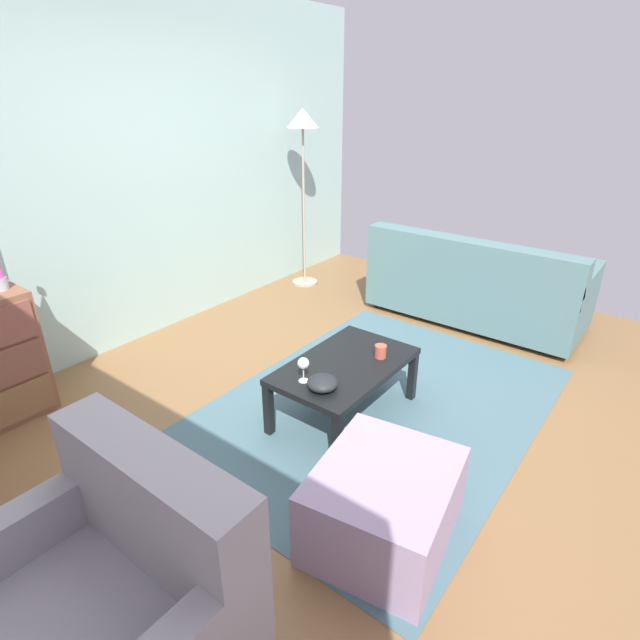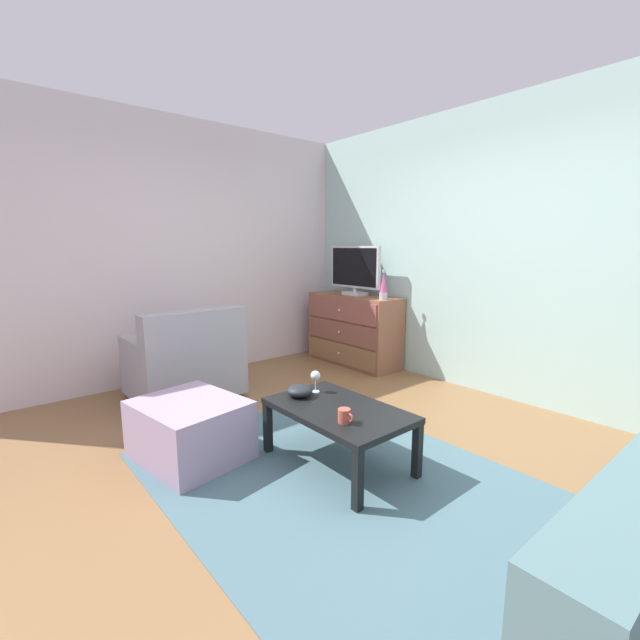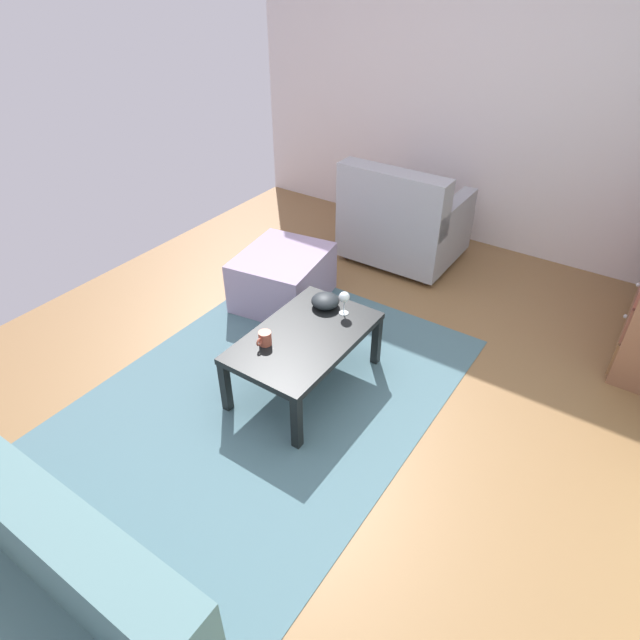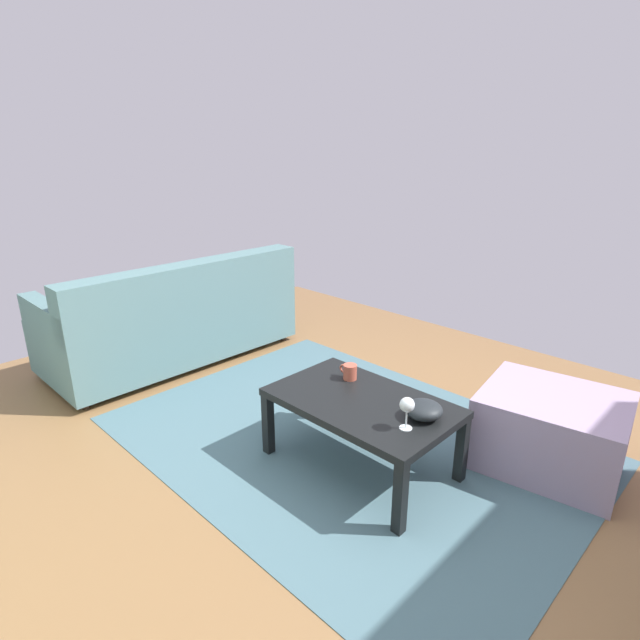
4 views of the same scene
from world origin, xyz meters
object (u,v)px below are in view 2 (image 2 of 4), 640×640
object	(u,v)px
wine_glass	(315,376)
ottoman	(190,430)
dresser	(353,329)
coffee_table	(338,414)
tv	(355,269)
mug	(344,416)
bowl_decorative	(300,391)
armchair	(186,363)
lava_lamp	(384,286)

from	to	relation	value
wine_glass	ottoman	world-z (taller)	wine_glass
dresser	ottoman	size ratio (longest dim) A/B	1.73
coffee_table	tv	bearing A→B (deg)	133.09
mug	tv	bearing A→B (deg)	134.24
bowl_decorative	armchair	distance (m)	1.50
bowl_decorative	ottoman	distance (m)	0.79
tv	wine_glass	bearing A→B (deg)	-51.67
tv	coffee_table	world-z (taller)	tv
armchair	ottoman	bearing A→B (deg)	-21.84
lava_lamp	wine_glass	bearing A→B (deg)	-62.83
ottoman	bowl_decorative	bearing A→B (deg)	59.57
bowl_decorative	tv	bearing A→B (deg)	126.18
lava_lamp	coffee_table	bearing A→B (deg)	-55.96
wine_glass	mug	world-z (taller)	wine_glass
mug	ottoman	distance (m)	1.10
lava_lamp	armchair	world-z (taller)	lava_lamp
lava_lamp	ottoman	bearing A→B (deg)	-78.87
lava_lamp	ottoman	world-z (taller)	lava_lamp
dresser	armchair	distance (m)	2.08
dresser	wine_glass	distance (m)	2.22
wine_glass	ottoman	xyz separation A→B (m)	(-0.38, -0.79, -0.31)
coffee_table	wine_glass	distance (m)	0.37
dresser	ottoman	distance (m)	2.72
dresser	bowl_decorative	distance (m)	2.33
coffee_table	lava_lamp	bearing A→B (deg)	124.04
tv	armchair	bearing A→B (deg)	-92.66
tv	ottoman	distance (m)	2.90
mug	coffee_table	bearing A→B (deg)	146.03
armchair	coffee_table	bearing A→B (deg)	8.47
wine_glass	bowl_decorative	world-z (taller)	wine_glass
tv	armchair	world-z (taller)	tv
dresser	coffee_table	xyz separation A→B (m)	(1.70, -1.81, -0.07)
dresser	lava_lamp	bearing A→B (deg)	-4.90
lava_lamp	dresser	bearing A→B (deg)	175.10
lava_lamp	ottoman	size ratio (longest dim) A/B	0.47
tv	mug	bearing A→B (deg)	-45.76
mug	bowl_decorative	xyz separation A→B (m)	(-0.53, 0.07, -0.00)
armchair	mug	bearing A→B (deg)	3.76
dresser	armchair	size ratio (longest dim) A/B	1.31
dresser	armchair	world-z (taller)	armchair
bowl_decorative	dresser	bearing A→B (deg)	126.22
dresser	lava_lamp	distance (m)	0.76
tv	lava_lamp	bearing A→B (deg)	-7.33
coffee_table	ottoman	size ratio (longest dim) A/B	1.35
bowl_decorative	wine_glass	bearing A→B (deg)	89.79
lava_lamp	armchair	bearing A→B (deg)	-106.92
mug	ottoman	xyz separation A→B (m)	(-0.91, -0.58, -0.24)
wine_glass	armchair	bearing A→B (deg)	-166.98
mug	ottoman	size ratio (longest dim) A/B	0.16
lava_lamp	mug	bearing A→B (deg)	-53.72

